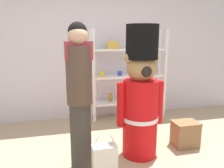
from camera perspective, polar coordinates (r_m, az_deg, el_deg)
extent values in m
cube|color=silver|center=(4.35, -5.67, 8.50)|extent=(6.40, 0.12, 2.60)
cube|color=white|center=(4.05, -4.59, 1.69)|extent=(0.05, 0.05, 1.68)
cube|color=white|center=(4.48, 13.18, 2.40)|extent=(0.05, 0.05, 1.68)
cube|color=white|center=(4.34, -5.23, 2.37)|extent=(0.05, 0.05, 1.68)
cube|color=white|center=(4.74, 11.55, 3.00)|extent=(0.05, 0.05, 1.68)
cube|color=white|center=(4.47, 4.02, -4.39)|extent=(1.38, 0.30, 0.04)
cube|color=white|center=(4.36, 4.11, 1.98)|extent=(1.38, 0.30, 0.04)
cube|color=white|center=(4.30, 4.21, 8.61)|extent=(1.38, 0.30, 0.04)
cylinder|color=yellow|center=(4.19, -2.53, 2.56)|extent=(0.10, 0.10, 0.10)
cylinder|color=blue|center=(4.29, 1.95, 2.68)|extent=(0.08, 0.08, 0.08)
cylinder|color=white|center=(4.40, 6.27, 2.93)|extent=(0.07, 0.07, 0.09)
cylinder|color=pink|center=(4.54, 10.37, 3.01)|extent=(0.10, 0.10, 0.08)
cylinder|color=#B27226|center=(4.38, -0.38, -3.35)|extent=(0.06, 0.06, 0.16)
cylinder|color=silver|center=(4.55, 8.22, -2.78)|extent=(0.07, 0.07, 0.18)
cube|color=gold|center=(4.21, 0.14, 9.77)|extent=(0.20, 0.16, 0.14)
cube|color=#B21E2D|center=(4.40, 8.15, 9.78)|extent=(0.15, 0.12, 0.14)
cylinder|color=red|center=(3.02, 7.02, -8.50)|extent=(0.45, 0.45, 1.02)
cylinder|color=white|center=(3.02, 7.03, -8.34)|extent=(0.47, 0.47, 0.05)
sphere|color=#A37C4C|center=(2.86, 7.37, 4.15)|extent=(0.37, 0.37, 0.37)
sphere|color=#A37C4C|center=(2.79, 4.36, 6.55)|extent=(0.13, 0.13, 0.13)
sphere|color=#A37C4C|center=(2.90, 10.38, 6.60)|extent=(0.13, 0.13, 0.13)
cylinder|color=black|center=(2.83, 7.54, 10.43)|extent=(0.40, 0.40, 0.42)
cylinder|color=red|center=(2.88, 2.30, -5.19)|extent=(0.11, 0.11, 0.56)
cylinder|color=red|center=(3.05, 11.66, -4.41)|extent=(0.11, 0.11, 0.56)
sphere|color=black|center=(2.71, 8.63, 3.08)|extent=(0.13, 0.13, 0.13)
cylinder|color=#38332D|center=(2.76, -7.80, -12.87)|extent=(0.25, 0.25, 0.81)
cylinder|color=#4C382D|center=(2.54, -8.26, 2.18)|extent=(0.29, 0.29, 0.65)
sphere|color=tan|center=(2.51, -8.55, 11.73)|extent=(0.22, 0.22, 0.22)
cube|color=#993338|center=(2.46, -8.32, 8.20)|extent=(0.30, 0.04, 0.20)
sphere|color=black|center=(2.53, -8.63, 12.86)|extent=(0.21, 0.21, 0.21)
cube|color=silver|center=(2.66, -1.86, -18.88)|extent=(0.27, 0.15, 0.39)
torus|color=silver|center=(2.55, -1.90, -14.35)|extent=(0.20, 0.01, 0.20)
cube|color=olive|center=(3.51, 17.86, -11.96)|extent=(0.34, 0.27, 0.34)
cube|color=olive|center=(3.44, 18.05, -9.17)|extent=(0.36, 0.28, 0.02)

